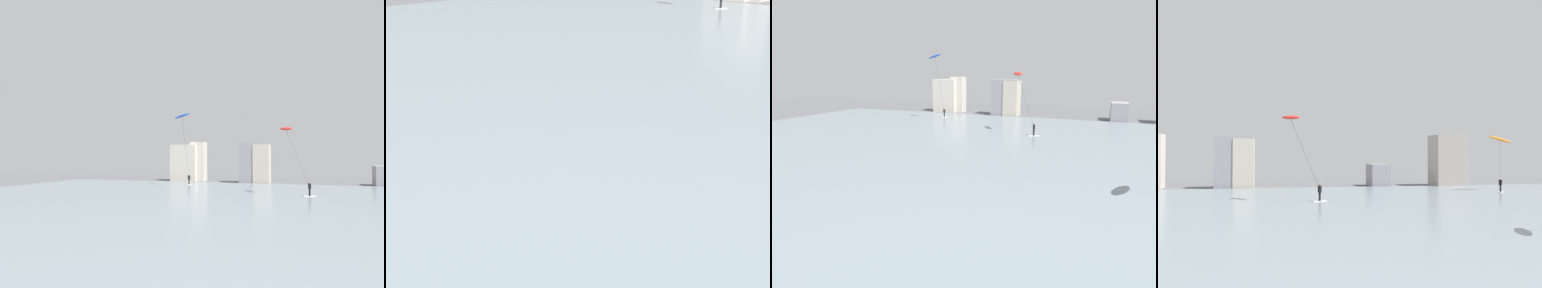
# 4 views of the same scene
# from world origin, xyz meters

# --- Properties ---
(water_bay) EXTENTS (84.00, 52.00, 0.10)m
(water_bay) POSITION_xyz_m (0.00, 30.57, 0.05)
(water_bay) COLOR gray
(water_bay) RESTS_ON ground
(far_shore_buildings) EXTENTS (47.27, 6.11, 7.22)m
(far_shore_buildings) POSITION_xyz_m (0.15, 58.51, 3.23)
(far_shore_buildings) COLOR beige
(far_shore_buildings) RESTS_ON ground
(kitesurfer_red) EXTENTS (4.42, 3.09, 8.18)m
(kitesurfer_red) POSITION_xyz_m (-1.44, 40.63, 6.98)
(kitesurfer_red) COLOR silver
(kitesurfer_red) RESTS_ON water_bay
(kitesurfer_blue) EXTENTS (2.84, 4.57, 11.11)m
(kitesurfer_blue) POSITION_xyz_m (-17.46, 48.14, 9.41)
(kitesurfer_blue) COLOR silver
(kitesurfer_blue) RESTS_ON water_bay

